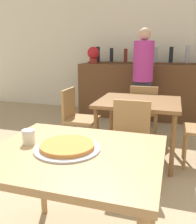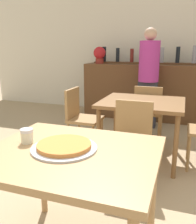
{
  "view_description": "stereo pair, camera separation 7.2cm",
  "coord_description": "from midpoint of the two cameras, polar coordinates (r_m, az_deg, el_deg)",
  "views": [
    {
      "loc": [
        0.53,
        -1.26,
        1.36
      ],
      "look_at": [
        -0.03,
        0.55,
        0.87
      ],
      "focal_mm": 40.0,
      "sensor_mm": 36.0,
      "label": 1
    },
    {
      "loc": [
        0.6,
        -1.24,
        1.36
      ],
      "look_at": [
        -0.03,
        0.55,
        0.87
      ],
      "focal_mm": 40.0,
      "sensor_mm": 36.0,
      "label": 2
    }
  ],
  "objects": [
    {
      "name": "dining_table_near",
      "position": [
        1.53,
        -4.61,
        -11.8
      ],
      "size": [
        1.01,
        0.86,
        0.77
      ],
      "color": "#A87F51",
      "rests_on": "ground_plane"
    },
    {
      "name": "potted_plant",
      "position": [
        5.09,
        0.77,
        13.09
      ],
      "size": [
        0.24,
        0.24,
        0.33
      ],
      "color": "maroon",
      "rests_on": "bar_counter"
    },
    {
      "name": "dining_table_far",
      "position": [
        3.04,
        10.68,
        0.95
      ],
      "size": [
        0.97,
        0.85,
        0.74
      ],
      "color": "brown",
      "rests_on": "ground_plane"
    },
    {
      "name": "bar_counter",
      "position": [
        4.98,
        12.49,
        4.51
      ],
      "size": [
        2.6,
        0.56,
        1.05
      ],
      "color": "brown",
      "rests_on": "ground_plane"
    },
    {
      "name": "bar_back_shelf",
      "position": [
        5.06,
        12.86,
        11.57
      ],
      "size": [
        2.39,
        0.24,
        0.35
      ],
      "color": "brown",
      "rests_on": "bar_counter"
    },
    {
      "name": "person_standing",
      "position": [
        4.36,
        11.94,
        8.26
      ],
      "size": [
        0.34,
        0.34,
        1.68
      ],
      "color": "#2D2D38",
      "rests_on": "ground_plane"
    },
    {
      "name": "pizza_tray",
      "position": [
        1.51,
        -6.37,
        -7.84
      ],
      "size": [
        0.4,
        0.4,
        0.04
      ],
      "color": "#B7B7BC",
      "rests_on": "dining_table_near"
    },
    {
      "name": "chair_far_side_front",
      "position": [
        2.52,
        8.4,
        -5.62
      ],
      "size": [
        0.4,
        0.4,
        0.84
      ],
      "color": "olive",
      "rests_on": "ground_plane"
    },
    {
      "name": "cheese_shaker",
      "position": [
        1.64,
        -14.73,
        -5.27
      ],
      "size": [
        0.08,
        0.08,
        0.09
      ],
      "color": "beige",
      "rests_on": "dining_table_near"
    },
    {
      "name": "chair_far_side_left",
      "position": [
        3.29,
        -3.48,
        -0.67
      ],
      "size": [
        0.4,
        0.4,
        0.84
      ],
      "rotation": [
        0.0,
        0.0,
        1.57
      ],
      "color": "olive",
      "rests_on": "ground_plane"
    },
    {
      "name": "wall_back",
      "position": [
        5.42,
        13.69,
        14.52
      ],
      "size": [
        8.0,
        0.05,
        2.8
      ],
      "color": "silver",
      "rests_on": "ground_plane"
    },
    {
      "name": "chair_far_side_back",
      "position": [
        3.66,
        12.01,
        0.57
      ],
      "size": [
        0.4,
        0.4,
        0.84
      ],
      "rotation": [
        0.0,
        0.0,
        3.14
      ],
      "color": "olive",
      "rests_on": "ground_plane"
    }
  ]
}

